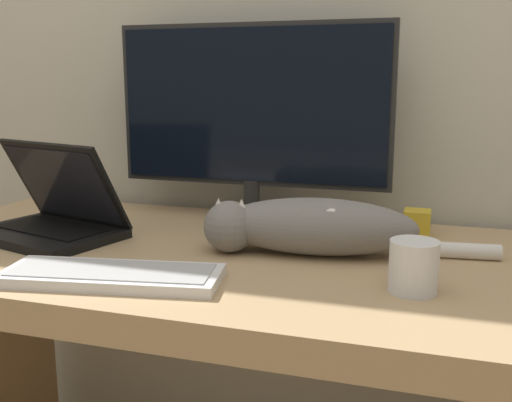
{
  "coord_description": "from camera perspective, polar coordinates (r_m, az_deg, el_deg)",
  "views": [
    {
      "loc": [
        0.41,
        -0.76,
        1.07
      ],
      "look_at": [
        0.07,
        0.33,
        0.83
      ],
      "focal_mm": 42.0,
      "sensor_mm": 36.0,
      "label": 1
    }
  ],
  "objects": [
    {
      "name": "cat",
      "position": [
        1.22,
        5.01,
        -2.33
      ],
      "size": [
        0.59,
        0.18,
        0.12
      ],
      "rotation": [
        0.0,
        0.0,
        0.12
      ],
      "color": "gray",
      "rests_on": "desk"
    },
    {
      "name": "external_keyboard",
      "position": [
        1.1,
        -13.55,
        -6.9
      ],
      "size": [
        0.41,
        0.2,
        0.02
      ],
      "rotation": [
        0.0,
        0.0,
        0.17
      ],
      "color": "white",
      "rests_on": "desk"
    },
    {
      "name": "laptop",
      "position": [
        1.43,
        -18.81,
        -1.51
      ],
      "size": [
        0.36,
        0.3,
        0.22
      ],
      "rotation": [
        0.0,
        0.0,
        -0.27
      ],
      "color": "black",
      "rests_on": "desk"
    },
    {
      "name": "coffee_mug",
      "position": [
        1.04,
        14.78,
        -6.06
      ],
      "size": [
        0.08,
        0.08,
        0.09
      ],
      "color": "white",
      "rests_on": "desk"
    },
    {
      "name": "desk",
      "position": [
        1.3,
        -2.39,
        -10.87
      ],
      "size": [
        1.53,
        0.74,
        0.71
      ],
      "color": "tan",
      "rests_on": "ground_plane"
    },
    {
      "name": "monitor",
      "position": [
        1.48,
        -0.4,
        8.27
      ],
      "size": [
        0.69,
        0.16,
        0.48
      ],
      "color": "#282828",
      "rests_on": "desk"
    },
    {
      "name": "small_toy",
      "position": [
        1.42,
        15.08,
        -2.02
      ],
      "size": [
        0.06,
        0.06,
        0.06
      ],
      "color": "gold",
      "rests_on": "desk"
    }
  ]
}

